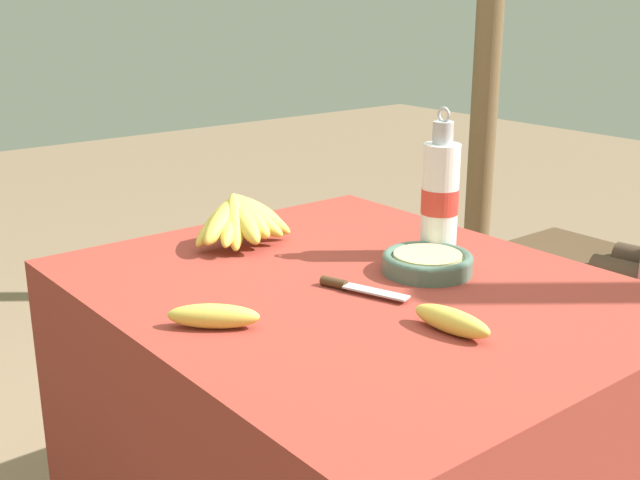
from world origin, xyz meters
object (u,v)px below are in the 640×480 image
at_px(loose_banana_side, 452,321).
at_px(knife, 351,286).
at_px(water_bottle, 440,198).
at_px(serving_bowl, 427,261).
at_px(loose_banana_front, 213,316).
at_px(banana_bunch_ripe, 242,218).

relative_size(loose_banana_side, knife, 0.85).
xyz_separation_m(water_bottle, loose_banana_side, (0.31, -0.29, -0.11)).
distance_m(serving_bowl, water_bottle, 0.16).
distance_m(loose_banana_front, knife, 0.30).
bearing_deg(loose_banana_front, knife, 87.15).
bearing_deg(loose_banana_side, knife, -178.95).
xyz_separation_m(loose_banana_front, loose_banana_side, (0.28, 0.31, -0.00)).
xyz_separation_m(banana_bunch_ripe, loose_banana_side, (0.64, 0.00, -0.04)).
bearing_deg(knife, banana_bunch_ripe, 161.12).
bearing_deg(banana_bunch_ripe, knife, -0.11).
relative_size(banana_bunch_ripe, loose_banana_front, 1.89).
bearing_deg(water_bottle, serving_bowl, -57.39).
bearing_deg(water_bottle, knife, -81.16).
xyz_separation_m(banana_bunch_ripe, knife, (0.38, -0.00, -0.05)).
distance_m(banana_bunch_ripe, knife, 0.39).
bearing_deg(banana_bunch_ripe, loose_banana_side, 0.36).
xyz_separation_m(banana_bunch_ripe, serving_bowl, (0.40, 0.20, -0.04)).
height_order(serving_bowl, loose_banana_front, loose_banana_front).
height_order(serving_bowl, knife, serving_bowl).
bearing_deg(water_bottle, loose_banana_side, -43.56).
relative_size(serving_bowl, knife, 1.01).
height_order(water_bottle, loose_banana_side, water_bottle).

